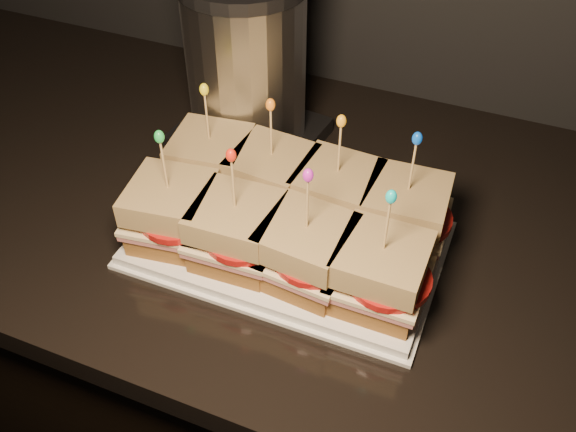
% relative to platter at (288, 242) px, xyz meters
% --- Properties ---
extents(granite_slab, '(2.35, 0.69, 0.04)m').
position_rel_platter_xyz_m(granite_slab, '(0.30, 0.09, -0.03)').
color(granite_slab, black).
rests_on(granite_slab, cabinet).
extents(platter, '(0.38, 0.24, 0.02)m').
position_rel_platter_xyz_m(platter, '(0.00, 0.00, 0.00)').
color(platter, white).
rests_on(platter, granite_slab).
extents(platter_rim, '(0.39, 0.25, 0.01)m').
position_rel_platter_xyz_m(platter_rim, '(0.00, 0.00, -0.01)').
color(platter_rim, white).
rests_on(platter_rim, granite_slab).
extents(sandwich_0_bread_bot, '(0.11, 0.11, 0.03)m').
position_rel_platter_xyz_m(sandwich_0_bread_bot, '(-0.14, 0.05, 0.02)').
color(sandwich_0_bread_bot, brown).
rests_on(sandwich_0_bread_bot, platter).
extents(sandwich_0_ham, '(0.12, 0.12, 0.01)m').
position_rel_platter_xyz_m(sandwich_0_ham, '(-0.14, 0.05, 0.04)').
color(sandwich_0_ham, '#BA5E60').
rests_on(sandwich_0_ham, sandwich_0_bread_bot).
extents(sandwich_0_cheese, '(0.12, 0.12, 0.01)m').
position_rel_platter_xyz_m(sandwich_0_cheese, '(-0.14, 0.05, 0.05)').
color(sandwich_0_cheese, beige).
rests_on(sandwich_0_cheese, sandwich_0_ham).
extents(sandwich_0_tomato, '(0.10, 0.10, 0.01)m').
position_rel_platter_xyz_m(sandwich_0_tomato, '(-0.12, 0.05, 0.05)').
color(sandwich_0_tomato, '#AD1411').
rests_on(sandwich_0_tomato, sandwich_0_cheese).
extents(sandwich_0_bread_top, '(0.11, 0.11, 0.03)m').
position_rel_platter_xyz_m(sandwich_0_bread_top, '(-0.14, 0.05, 0.08)').
color(sandwich_0_bread_top, '#542F0B').
rests_on(sandwich_0_bread_top, sandwich_0_tomato).
extents(sandwich_0_pick, '(0.00, 0.00, 0.09)m').
position_rel_platter_xyz_m(sandwich_0_pick, '(-0.14, 0.05, 0.12)').
color(sandwich_0_pick, tan).
rests_on(sandwich_0_pick, sandwich_0_bread_top).
extents(sandwich_0_frill, '(0.01, 0.01, 0.02)m').
position_rel_platter_xyz_m(sandwich_0_frill, '(-0.14, 0.05, 0.17)').
color(sandwich_0_frill, yellow).
rests_on(sandwich_0_frill, sandwich_0_pick).
extents(sandwich_1_bread_bot, '(0.10, 0.10, 0.03)m').
position_rel_platter_xyz_m(sandwich_1_bread_bot, '(-0.05, 0.05, 0.02)').
color(sandwich_1_bread_bot, brown).
rests_on(sandwich_1_bread_bot, platter).
extents(sandwich_1_ham, '(0.12, 0.11, 0.01)m').
position_rel_platter_xyz_m(sandwich_1_ham, '(-0.05, 0.05, 0.04)').
color(sandwich_1_ham, '#BA5E60').
rests_on(sandwich_1_ham, sandwich_1_bread_bot).
extents(sandwich_1_cheese, '(0.12, 0.11, 0.01)m').
position_rel_platter_xyz_m(sandwich_1_cheese, '(-0.05, 0.05, 0.05)').
color(sandwich_1_cheese, beige).
rests_on(sandwich_1_cheese, sandwich_1_ham).
extents(sandwich_1_tomato, '(0.10, 0.10, 0.01)m').
position_rel_platter_xyz_m(sandwich_1_tomato, '(-0.03, 0.05, 0.05)').
color(sandwich_1_tomato, '#AD1411').
rests_on(sandwich_1_tomato, sandwich_1_cheese).
extents(sandwich_1_bread_top, '(0.11, 0.11, 0.03)m').
position_rel_platter_xyz_m(sandwich_1_bread_top, '(-0.05, 0.05, 0.08)').
color(sandwich_1_bread_top, '#542F0B').
rests_on(sandwich_1_bread_top, sandwich_1_tomato).
extents(sandwich_1_pick, '(0.00, 0.00, 0.09)m').
position_rel_platter_xyz_m(sandwich_1_pick, '(-0.05, 0.05, 0.12)').
color(sandwich_1_pick, tan).
rests_on(sandwich_1_pick, sandwich_1_bread_top).
extents(sandwich_1_frill, '(0.01, 0.01, 0.02)m').
position_rel_platter_xyz_m(sandwich_1_frill, '(-0.05, 0.05, 0.17)').
color(sandwich_1_frill, orange).
rests_on(sandwich_1_frill, sandwich_1_pick).
extents(sandwich_2_bread_bot, '(0.10, 0.10, 0.03)m').
position_rel_platter_xyz_m(sandwich_2_bread_bot, '(0.05, 0.05, 0.02)').
color(sandwich_2_bread_bot, brown).
rests_on(sandwich_2_bread_bot, platter).
extents(sandwich_2_ham, '(0.11, 0.11, 0.01)m').
position_rel_platter_xyz_m(sandwich_2_ham, '(0.05, 0.05, 0.04)').
color(sandwich_2_ham, '#BA5E60').
rests_on(sandwich_2_ham, sandwich_2_bread_bot).
extents(sandwich_2_cheese, '(0.11, 0.11, 0.01)m').
position_rel_platter_xyz_m(sandwich_2_cheese, '(0.05, 0.05, 0.05)').
color(sandwich_2_cheese, beige).
rests_on(sandwich_2_cheese, sandwich_2_ham).
extents(sandwich_2_tomato, '(0.10, 0.10, 0.01)m').
position_rel_platter_xyz_m(sandwich_2_tomato, '(0.06, 0.05, 0.05)').
color(sandwich_2_tomato, '#AD1411').
rests_on(sandwich_2_tomato, sandwich_2_cheese).
extents(sandwich_2_bread_top, '(0.10, 0.10, 0.03)m').
position_rel_platter_xyz_m(sandwich_2_bread_top, '(0.05, 0.05, 0.08)').
color(sandwich_2_bread_top, '#542F0B').
rests_on(sandwich_2_bread_top, sandwich_2_tomato).
extents(sandwich_2_pick, '(0.00, 0.00, 0.09)m').
position_rel_platter_xyz_m(sandwich_2_pick, '(0.05, 0.05, 0.12)').
color(sandwich_2_pick, tan).
rests_on(sandwich_2_pick, sandwich_2_bread_top).
extents(sandwich_2_frill, '(0.01, 0.01, 0.02)m').
position_rel_platter_xyz_m(sandwich_2_frill, '(0.05, 0.05, 0.17)').
color(sandwich_2_frill, orange).
rests_on(sandwich_2_frill, sandwich_2_pick).
extents(sandwich_3_bread_bot, '(0.10, 0.10, 0.03)m').
position_rel_platter_xyz_m(sandwich_3_bread_bot, '(0.14, 0.05, 0.02)').
color(sandwich_3_bread_bot, brown).
rests_on(sandwich_3_bread_bot, platter).
extents(sandwich_3_ham, '(0.11, 0.11, 0.01)m').
position_rel_platter_xyz_m(sandwich_3_ham, '(0.14, 0.05, 0.04)').
color(sandwich_3_ham, '#BA5E60').
rests_on(sandwich_3_ham, sandwich_3_bread_bot).
extents(sandwich_3_cheese, '(0.11, 0.11, 0.01)m').
position_rel_platter_xyz_m(sandwich_3_cheese, '(0.14, 0.05, 0.05)').
color(sandwich_3_cheese, beige).
rests_on(sandwich_3_cheese, sandwich_3_ham).
extents(sandwich_3_tomato, '(0.10, 0.10, 0.01)m').
position_rel_platter_xyz_m(sandwich_3_tomato, '(0.15, 0.05, 0.05)').
color(sandwich_3_tomato, '#AD1411').
rests_on(sandwich_3_tomato, sandwich_3_cheese).
extents(sandwich_3_bread_top, '(0.10, 0.10, 0.03)m').
position_rel_platter_xyz_m(sandwich_3_bread_top, '(0.14, 0.05, 0.08)').
color(sandwich_3_bread_top, '#542F0B').
rests_on(sandwich_3_bread_top, sandwich_3_tomato).
extents(sandwich_3_pick, '(0.00, 0.00, 0.09)m').
position_rel_platter_xyz_m(sandwich_3_pick, '(0.14, 0.05, 0.12)').
color(sandwich_3_pick, tan).
rests_on(sandwich_3_pick, sandwich_3_bread_top).
extents(sandwich_3_frill, '(0.01, 0.01, 0.02)m').
position_rel_platter_xyz_m(sandwich_3_frill, '(0.14, 0.05, 0.17)').
color(sandwich_3_frill, blue).
rests_on(sandwich_3_frill, sandwich_3_pick).
extents(sandwich_4_bread_bot, '(0.11, 0.11, 0.03)m').
position_rel_platter_xyz_m(sandwich_4_bread_bot, '(-0.14, -0.05, 0.02)').
color(sandwich_4_bread_bot, brown).
rests_on(sandwich_4_bread_bot, platter).
extents(sandwich_4_ham, '(0.12, 0.12, 0.01)m').
position_rel_platter_xyz_m(sandwich_4_ham, '(-0.14, -0.05, 0.04)').
color(sandwich_4_ham, '#BA5E60').
rests_on(sandwich_4_ham, sandwich_4_bread_bot).
extents(sandwich_4_cheese, '(0.12, 0.12, 0.01)m').
position_rel_platter_xyz_m(sandwich_4_cheese, '(-0.14, -0.05, 0.05)').
color(sandwich_4_cheese, beige).
rests_on(sandwich_4_cheese, sandwich_4_ham).
extents(sandwich_4_tomato, '(0.10, 0.10, 0.01)m').
position_rel_platter_xyz_m(sandwich_4_tomato, '(-0.12, -0.06, 0.05)').
color(sandwich_4_tomato, '#AD1411').
rests_on(sandwich_4_tomato, sandwich_4_cheese).
extents(sandwich_4_bread_top, '(0.11, 0.11, 0.03)m').
position_rel_platter_xyz_m(sandwich_4_bread_top, '(-0.14, -0.05, 0.08)').
color(sandwich_4_bread_top, '#542F0B').
rests_on(sandwich_4_bread_top, sandwich_4_tomato).
extents(sandwich_4_pick, '(0.00, 0.00, 0.09)m').
position_rel_platter_xyz_m(sandwich_4_pick, '(-0.14, -0.05, 0.12)').
color(sandwich_4_pick, tan).
rests_on(sandwich_4_pick, sandwich_4_bread_top).
extents(sandwich_4_frill, '(0.01, 0.01, 0.02)m').
position_rel_platter_xyz_m(sandwich_4_frill, '(-0.14, -0.05, 0.17)').
color(sandwich_4_frill, green).
rests_on(sandwich_4_frill, sandwich_4_pick).
extents(sandwich_5_bread_bot, '(0.10, 0.10, 0.03)m').
position_rel_platter_xyz_m(sandwich_5_bread_bot, '(-0.05, -0.05, 0.02)').
color(sandwich_5_bread_bot, brown).
rests_on(sandwich_5_bread_bot, platter).
extents(sandwich_5_ham, '(0.11, 0.11, 0.01)m').
position_rel_platter_xyz_m(sandwich_5_ham, '(-0.05, -0.05, 0.04)').
color(sandwich_5_ham, '#BA5E60').
rests_on(sandwich_5_ham, sandwich_5_bread_bot).
extents(sandwich_5_cheese, '(0.11, 0.11, 0.01)m').
position_rel_platter_xyz_m(sandwich_5_cheese, '(-0.05, -0.05, 0.05)').
color(sandwich_5_cheese, beige).
rests_on(sandwich_5_cheese, sandwich_5_ham).
extents(sandwich_5_tomato, '(0.10, 0.10, 0.01)m').
position_rel_platter_xyz_m(sandwich_5_tomato, '(-0.03, -0.06, 0.05)').
color(sandwich_5_tomato, '#AD1411').
rests_on(sandwich_5_tomato, sandwich_5_cheese).
extents(sandwich_5_bread_top, '(0.10, 0.10, 0.03)m').
position_rel_platter_xyz_m(sandwich_5_bread_top, '(-0.05, -0.05, 0.08)').
color(sandwich_5_bread_top, '#542F0B').
rests_on(sandwich_5_bread_top, sandwich_5_tomato).
extents(sandwich_5_pick, '(0.00, 0.00, 0.09)m').
position_rel_platter_xyz_m(sandwich_5_pick, '(-0.05, -0.05, 0.12)').
color(sandwich_5_pick, tan).
rests_on(sandwich_5_pick, sandwich_5_bread_top).
extents(sandwich_5_frill, '(0.01, 0.01, 0.02)m').
position_rel_platter_xyz_m(sandwich_5_frill, '(-0.05, -0.05, 0.17)').
color(sandwich_5_frill, red).
rests_on(sandwich_5_frill, sandwich_5_pick).
extents(sandwich_6_bread_bot, '(0.11, 0.11, 0.03)m').
position_rel_platter_xyz_m(sandwich_6_bread_bot, '(0.05, -0.05, 0.02)').
color(sandwich_6_bread_bot, brown).
rests_on(sandwich_6_bread_bot, platter).
extents(sandwich_6_ham, '(0.12, 0.11, 0.01)m').
position_rel_platter_xyz_m(sandwich_6_ham, '(0.05, -0.05, 0.04)').
color(sandwich_6_ham, '#BA5E60').
rests_on(sandwich_6_ham, sandwich_6_bread_bot).
extents(sandwich_6_cheese, '(0.12, 0.11, 0.01)m').
position_rel_platter_xyz_m(sandwich_6_cheese, '(0.05, -0.05, 0.05)').
color(sandwich_6_cheese, beige).
rests_on(sandwich_6_cheese, sandwich_6_ham).
extents(sandwich_6_tomato, '(0.10, 0.10, 0.01)m').
position_rel_platter_xyz_m(sandwich_6_tomato, '(0.06, -0.06, 0.05)').
color(sandwich_6_tomato, '#AD1411').
rests_on(sandwich_6_tomato, sandwich_6_cheese).
extents(sandwich_6_bread_top, '(0.11, 0.11, 0.03)m').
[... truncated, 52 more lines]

